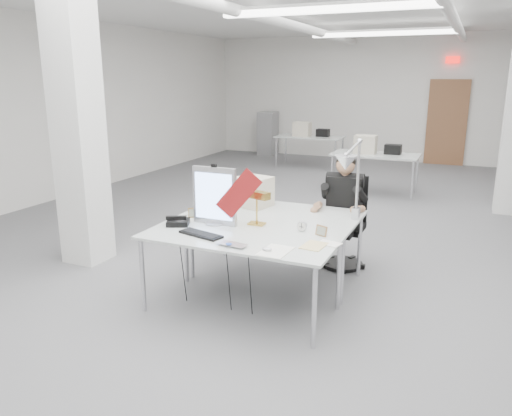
{
  "coord_description": "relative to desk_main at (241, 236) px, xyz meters",
  "views": [
    {
      "loc": [
        1.89,
        -6.46,
        2.18
      ],
      "look_at": [
        -0.07,
        -2.0,
        0.89
      ],
      "focal_mm": 35.0,
      "sensor_mm": 36.0,
      "label": 1
    }
  ],
  "objects": [
    {
      "name": "beige_monitor",
      "position": [
        -0.33,
        1.02,
        0.18
      ],
      "size": [
        0.42,
        0.41,
        0.33
      ],
      "primitive_type": "cube",
      "rotation": [
        0.0,
        0.0,
        -0.24
      ],
      "color": "beige",
      "rests_on": "desk_second"
    },
    {
      "name": "bankers_lamp",
      "position": [
        -0.0,
        0.37,
        0.19
      ],
      "size": [
        0.34,
        0.22,
        0.36
      ],
      "primitive_type": null,
      "rotation": [
        0.0,
        0.0,
        -0.3
      ],
      "color": "gold",
      "rests_on": "desk_main"
    },
    {
      "name": "seated_person",
      "position": [
        0.6,
        1.46,
        0.16
      ],
      "size": [
        0.58,
        0.7,
        1.01
      ],
      "primitive_type": null,
      "rotation": [
        0.0,
        0.0,
        0.07
      ],
      "color": "black",
      "rests_on": "office_chair"
    },
    {
      "name": "desk_second",
      "position": [
        0.0,
        0.9,
        0.0
      ],
      "size": [
        1.8,
        0.9,
        0.02
      ],
      "primitive_type": "cube",
      "color": "silver",
      "rests_on": "room_shell"
    },
    {
      "name": "paper_stack_c",
      "position": [
        0.81,
        0.09,
        0.02
      ],
      "size": [
        0.22,
        0.18,
        0.01
      ],
      "primitive_type": "cube",
      "rotation": [
        0.0,
        0.0,
        -0.22
      ],
      "color": "white",
      "rests_on": "desk_main"
    },
    {
      "name": "architect_lamp",
      "position": [
        0.85,
        0.72,
        0.47
      ],
      "size": [
        0.5,
        0.75,
        0.91
      ],
      "primitive_type": null,
      "rotation": [
        0.0,
        0.0,
        -0.4
      ],
      "color": "silver",
      "rests_on": "desk_second"
    },
    {
      "name": "mouse",
      "position": [
        0.39,
        -0.3,
        0.03
      ],
      "size": [
        0.1,
        0.09,
        0.03
      ],
      "primitive_type": "ellipsoid",
      "rotation": [
        0.0,
        0.0,
        -0.42
      ],
      "color": "silver",
      "rests_on": "desk_main"
    },
    {
      "name": "pennant",
      "position": [
        -0.11,
        0.19,
        0.36
      ],
      "size": [
        0.46,
        0.09,
        0.5
      ],
      "primitive_type": "cube",
      "rotation": [
        0.0,
        -0.87,
        0.16
      ],
      "color": "maroon",
      "rests_on": "monitor"
    },
    {
      "name": "bg_desk_b",
      "position": [
        -1.8,
        7.7,
        0.0
      ],
      "size": [
        1.6,
        0.8,
        0.02
      ],
      "primitive_type": "cube",
      "color": "silver",
      "rests_on": "room_shell"
    },
    {
      "name": "desk_clock",
      "position": [
        0.48,
        0.35,
        0.06
      ],
      "size": [
        0.1,
        0.03,
        0.09
      ],
      "primitive_type": "cylinder",
      "rotation": [
        1.57,
        0.0,
        0.06
      ],
      "color": "silver",
      "rests_on": "desk_main"
    },
    {
      "name": "filing_cabinet",
      "position": [
        -3.5,
        9.15,
        -0.14
      ],
      "size": [
        0.45,
        0.55,
        1.2
      ],
      "primitive_type": "cube",
      "color": "gray",
      "rests_on": "room_shell"
    },
    {
      "name": "room_shell",
      "position": [
        0.04,
        2.63,
        0.95
      ],
      "size": [
        10.04,
        14.04,
        3.24
      ],
      "color": "#5D5D60",
      "rests_on": "ground"
    },
    {
      "name": "picture_frame_right",
      "position": [
        0.69,
        0.28,
        0.06
      ],
      "size": [
        0.13,
        0.08,
        0.1
      ],
      "primitive_type": "cube",
      "rotation": [
        -0.21,
        0.0,
        -0.41
      ],
      "color": "#A67447",
      "rests_on": "desk_main"
    },
    {
      "name": "paper_stack_b",
      "position": [
        0.71,
        -0.02,
        0.02
      ],
      "size": [
        0.21,
        0.27,
        0.01
      ],
      "primitive_type": "cube",
      "rotation": [
        0.0,
        0.0,
        -0.1
      ],
      "color": "#E4CA88",
      "rests_on": "desk_main"
    },
    {
      "name": "bg_desk_a",
      "position": [
        0.2,
        5.5,
        0.0
      ],
      "size": [
        1.6,
        0.8,
        0.02
      ],
      "primitive_type": "cube",
      "color": "silver",
      "rests_on": "room_shell"
    },
    {
      "name": "monitor",
      "position": [
        -0.39,
        0.23,
        0.3
      ],
      "size": [
        0.46,
        0.05,
        0.57
      ],
      "primitive_type": "cube",
      "rotation": [
        0.0,
        0.0,
        -0.0
      ],
      "color": "#B1B1B5",
      "rests_on": "desk_main"
    },
    {
      "name": "keyboard",
      "position": [
        -0.33,
        -0.15,
        0.02
      ],
      "size": [
        0.46,
        0.25,
        0.02
      ],
      "primitive_type": "cube",
      "rotation": [
        0.0,
        0.0,
        -0.25
      ],
      "color": "black",
      "rests_on": "desk_main"
    },
    {
      "name": "paper_stack_a",
      "position": [
        0.46,
        -0.28,
        0.02
      ],
      "size": [
        0.24,
        0.33,
        0.01
      ],
      "primitive_type": "cube",
      "rotation": [
        0.0,
        0.0,
        -0.05
      ],
      "color": "white",
      "rests_on": "desk_main"
    },
    {
      "name": "desk_main",
      "position": [
        0.0,
        0.0,
        0.0
      ],
      "size": [
        1.8,
        0.9,
        0.02
      ],
      "primitive_type": "cube",
      "color": "silver",
      "rests_on": "room_shell"
    },
    {
      "name": "picture_frame_left",
      "position": [
        -0.7,
        0.35,
        0.06
      ],
      "size": [
        0.13,
        0.1,
        0.1
      ],
      "primitive_type": "cube",
      "rotation": [
        -0.21,
        0.0,
        0.57
      ],
      "color": "#9E7944",
      "rests_on": "desk_main"
    },
    {
      "name": "desk_phone",
      "position": [
        -0.7,
        0.05,
        0.04
      ],
      "size": [
        0.27,
        0.26,
        0.05
      ],
      "primitive_type": "cube",
      "rotation": [
        0.0,
        0.0,
        0.41
      ],
      "color": "black",
      "rests_on": "desk_main"
    },
    {
      "name": "office_chair",
      "position": [
        0.6,
        1.51,
        -0.18
      ],
      "size": [
        0.59,
        0.59,
        1.12
      ],
      "primitive_type": null,
      "rotation": [
        0.0,
        0.0,
        0.07
      ],
      "color": "black",
      "rests_on": "room_shell"
    },
    {
      "name": "laptop",
      "position": [
        0.05,
        -0.34,
        0.02
      ],
      "size": [
        0.3,
        0.22,
        0.02
      ],
      "primitive_type": "imported",
      "rotation": [
        0.0,
        0.0,
        -0.14
      ],
      "color": "#B9B8BD",
      "rests_on": "desk_main"
    }
  ]
}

